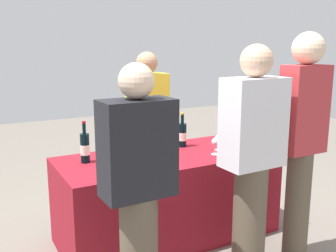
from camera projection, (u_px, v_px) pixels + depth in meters
ground_plane at (168, 235)px, 3.44m from camera, size 12.00×12.00×0.00m
tasting_table at (168, 196)px, 3.36m from camera, size 1.85×0.80×0.73m
wine_bottle_0 at (85, 148)px, 3.05m from camera, size 0.07×0.07×0.33m
wine_bottle_1 at (127, 142)px, 3.26m from camera, size 0.07×0.07×0.30m
wine_bottle_2 at (145, 140)px, 3.32m from camera, size 0.07×0.07×0.31m
wine_bottle_3 at (162, 138)px, 3.41m from camera, size 0.07×0.07×0.31m
wine_bottle_4 at (182, 135)px, 3.54m from camera, size 0.08×0.08×0.32m
wine_bottle_5 at (226, 131)px, 3.64m from camera, size 0.07×0.07×0.32m
wine_glass_0 at (116, 160)px, 2.83m from camera, size 0.07×0.07×0.13m
wine_glass_1 at (123, 155)px, 2.93m from camera, size 0.07×0.07×0.14m
wine_glass_2 at (215, 143)px, 3.28m from camera, size 0.07×0.07×0.14m
wine_glass_3 at (218, 140)px, 3.43m from camera, size 0.07×0.07×0.13m
ice_bucket at (111, 153)px, 3.00m from camera, size 0.18×0.18×0.19m
server_pouring at (148, 125)px, 3.91m from camera, size 0.41×0.25×1.58m
guest_0 at (138, 186)px, 2.30m from camera, size 0.43×0.24×1.55m
guest_1 at (252, 156)px, 2.70m from camera, size 0.44×0.25×1.65m
guest_2 at (302, 137)px, 2.88m from camera, size 0.34×0.23×1.74m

